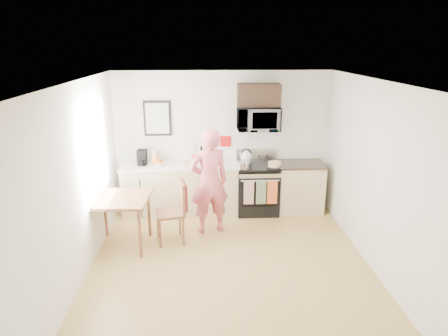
{
  "coord_description": "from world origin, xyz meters",
  "views": [
    {
      "loc": [
        -0.34,
        -5.0,
        3.05
      ],
      "look_at": [
        -0.04,
        1.0,
        1.18
      ],
      "focal_mm": 32.0,
      "sensor_mm": 36.0,
      "label": 1
    }
  ],
  "objects_px": {
    "microwave": "(258,119)",
    "chair": "(179,203)",
    "range": "(257,190)",
    "dining_table": "(120,203)",
    "person": "(209,181)",
    "cake": "(274,165)"
  },
  "relations": [
    {
      "from": "chair",
      "to": "cake",
      "type": "distance_m",
      "value": 1.96
    },
    {
      "from": "range",
      "to": "dining_table",
      "type": "bearing_deg",
      "value": -151.1
    },
    {
      "from": "range",
      "to": "chair",
      "type": "distance_m",
      "value": 1.8
    },
    {
      "from": "person",
      "to": "cake",
      "type": "distance_m",
      "value": 1.35
    },
    {
      "from": "microwave",
      "to": "range",
      "type": "bearing_deg",
      "value": -89.94
    },
    {
      "from": "microwave",
      "to": "person",
      "type": "distance_m",
      "value": 1.54
    },
    {
      "from": "chair",
      "to": "person",
      "type": "bearing_deg",
      "value": 21.07
    },
    {
      "from": "chair",
      "to": "cake",
      "type": "xyz_separation_m",
      "value": [
        1.68,
        0.96,
        0.32
      ]
    },
    {
      "from": "microwave",
      "to": "cake",
      "type": "xyz_separation_m",
      "value": [
        0.28,
        -0.26,
        -0.79
      ]
    },
    {
      "from": "person",
      "to": "cake",
      "type": "xyz_separation_m",
      "value": [
        1.19,
        0.64,
        0.08
      ]
    },
    {
      "from": "dining_table",
      "to": "chair",
      "type": "xyz_separation_m",
      "value": [
        0.88,
        0.15,
        -0.07
      ]
    },
    {
      "from": "chair",
      "to": "range",
      "type": "bearing_deg",
      "value": 26.79
    },
    {
      "from": "range",
      "to": "chair",
      "type": "height_order",
      "value": "range"
    },
    {
      "from": "range",
      "to": "person",
      "type": "height_order",
      "value": "person"
    },
    {
      "from": "range",
      "to": "chair",
      "type": "relative_size",
      "value": 1.15
    },
    {
      "from": "microwave",
      "to": "dining_table",
      "type": "height_order",
      "value": "microwave"
    },
    {
      "from": "person",
      "to": "dining_table",
      "type": "height_order",
      "value": "person"
    },
    {
      "from": "cake",
      "to": "dining_table",
      "type": "bearing_deg",
      "value": -156.61
    },
    {
      "from": "microwave",
      "to": "chair",
      "type": "xyz_separation_m",
      "value": [
        -1.4,
        -1.21,
        -1.11
      ]
    },
    {
      "from": "microwave",
      "to": "person",
      "type": "bearing_deg",
      "value": -135.33
    },
    {
      "from": "dining_table",
      "to": "chair",
      "type": "distance_m",
      "value": 0.9
    },
    {
      "from": "microwave",
      "to": "chair",
      "type": "distance_m",
      "value": 2.16
    }
  ]
}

